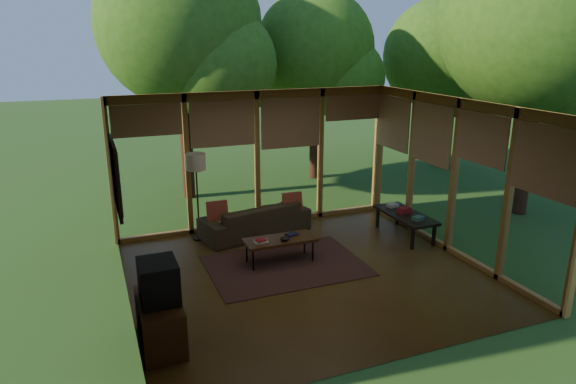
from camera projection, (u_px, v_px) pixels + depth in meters
name	position (u px, v px, depth m)	size (l,w,h in m)	color
floor	(307.00, 274.00, 8.27)	(5.50, 5.50, 0.00)	brown
ceiling	(309.00, 106.00, 7.49)	(5.50, 5.50, 0.00)	white
wall_left	(121.00, 216.00, 6.91)	(0.04, 5.00, 2.70)	silver
wall_front	(399.00, 256.00, 5.65)	(5.50, 0.04, 2.70)	silver
window_wall_back	(257.00, 160.00, 10.10)	(5.50, 0.12, 2.70)	#A47233
window_wall_right	(454.00, 177.00, 8.84)	(0.12, 5.00, 2.70)	#A47233
exterior_lawn	(424.00, 145.00, 18.20)	(40.00, 40.00, 0.00)	#2C531F
tree_nw	(179.00, 25.00, 11.24)	(3.64, 3.64, 5.75)	#3B2015
tree_ne	(315.00, 49.00, 13.16)	(3.05, 3.05, 4.91)	#3B2015
tree_se	(541.00, 15.00, 9.97)	(3.97, 3.97, 6.07)	#3B2015
tree_far	(440.00, 56.00, 14.37)	(3.17, 3.17, 4.76)	#3B2015
rug	(286.00, 265.00, 8.58)	(2.55, 1.81, 0.01)	brown
sofa	(255.00, 219.00, 9.88)	(2.09, 0.82, 0.61)	#3D301E
pillow_left	(217.00, 212.00, 9.50)	(0.38, 0.13, 0.38)	maroon
pillow_right	(292.00, 202.00, 10.02)	(0.38, 0.13, 0.38)	maroon
ct_book_lower	(261.00, 242.00, 8.42)	(0.22, 0.17, 0.03)	#B4AEA3
ct_book_upper	(261.00, 240.00, 8.42)	(0.16, 0.12, 0.03)	maroon
ct_book_side	(292.00, 234.00, 8.75)	(0.19, 0.14, 0.03)	black
ct_bowl	(285.00, 238.00, 8.51)	(0.16, 0.16, 0.07)	black
media_cabinet	(160.00, 322.00, 6.31)	(0.50, 1.00, 0.60)	#4B2A14
television	(158.00, 281.00, 6.16)	(0.45, 0.55, 0.50)	black
console_book_a	(418.00, 218.00, 9.37)	(0.20, 0.15, 0.07)	#38625C
console_book_b	(404.00, 210.00, 9.76)	(0.22, 0.16, 0.10)	maroon
console_book_c	(392.00, 205.00, 10.13)	(0.21, 0.16, 0.06)	#B4AEA3
floor_lamp	(196.00, 167.00, 9.32)	(0.36, 0.36, 1.65)	black
coffee_table	(280.00, 241.00, 8.61)	(1.20, 0.50, 0.43)	#4B2A14
side_console	(405.00, 216.00, 9.75)	(0.60, 1.40, 0.46)	black
wall_painting	(116.00, 176.00, 8.11)	(0.06, 1.35, 1.15)	black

